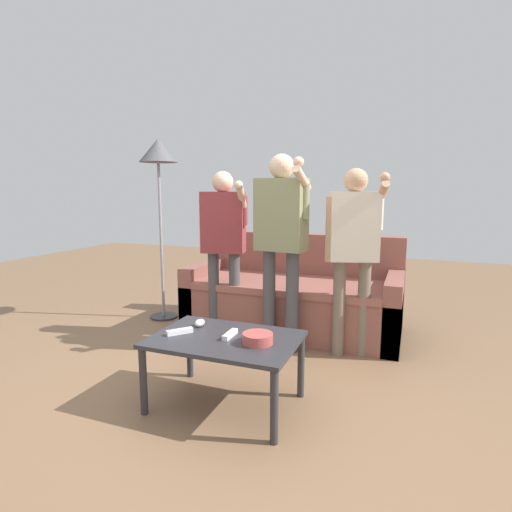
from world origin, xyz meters
name	(u,v)px	position (x,y,z in m)	size (l,w,h in m)	color
ground_plane	(234,387)	(0.00, 0.00, 0.00)	(12.00, 12.00, 0.00)	brown
couch	(294,297)	(0.04, 1.32, 0.30)	(1.95, 0.91, 0.88)	brown
coffee_table	(225,346)	(0.05, -0.23, 0.38)	(0.87, 0.60, 0.43)	#2D2D33
snack_bowl	(258,338)	(0.27, -0.25, 0.46)	(0.18, 0.18, 0.06)	#B24C47
game_remote_nunchuk	(200,323)	(-0.19, -0.11, 0.46)	(0.06, 0.09, 0.05)	white
floor_lamp	(158,162)	(-1.30, 1.14, 1.58)	(0.37, 0.37, 1.80)	#2D2D33
player_left	(223,235)	(-0.48, 0.86, 0.92)	(0.46, 0.32, 1.47)	#47474C
player_center	(281,229)	(0.09, 0.75, 1.00)	(0.47, 0.36, 1.58)	#47474C
player_right	(354,240)	(0.65, 0.83, 0.92)	(0.47, 0.29, 1.47)	#756656
game_remote_wand_near	(180,331)	(-0.23, -0.28, 0.45)	(0.13, 0.15, 0.03)	white
game_remote_wand_far	(230,334)	(0.08, -0.22, 0.45)	(0.04, 0.16, 0.03)	white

